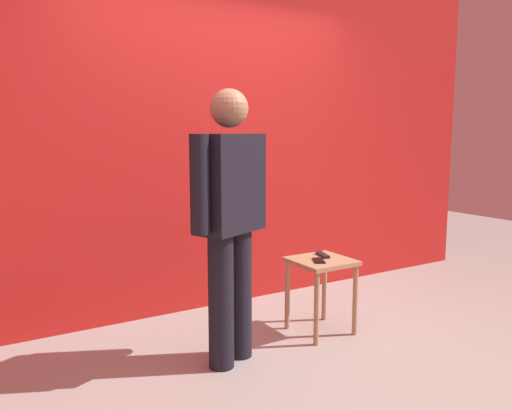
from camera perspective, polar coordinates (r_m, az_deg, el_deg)
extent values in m
plane|color=#9E9991|center=(3.29, 7.53, -17.73)|extent=(12.00, 12.00, 0.00)
cube|color=red|center=(4.18, -4.69, 9.92)|extent=(5.75, 0.12, 3.13)
cylinder|color=black|center=(3.13, -3.96, -10.77)|extent=(0.21, 0.21, 0.83)
cylinder|color=black|center=(3.28, -1.86, -9.90)|extent=(0.21, 0.21, 0.83)
cube|color=black|center=(3.06, -2.98, 2.46)|extent=(0.51, 0.39, 0.59)
cube|color=silver|center=(3.13, -4.71, 3.11)|extent=(0.12, 0.06, 0.50)
cube|color=#384C99|center=(3.13, -4.80, 2.80)|extent=(0.04, 0.03, 0.45)
cylinder|color=black|center=(2.84, -6.35, 2.30)|extent=(0.15, 0.15, 0.56)
cylinder|color=black|center=(3.28, -0.06, 3.11)|extent=(0.15, 0.15, 0.56)
sphere|color=#A87A5B|center=(3.05, -3.04, 10.82)|extent=(0.23, 0.23, 0.23)
cube|color=tan|center=(3.66, 7.36, -6.29)|extent=(0.41, 0.41, 0.03)
cylinder|color=tan|center=(3.51, 6.82, -11.52)|extent=(0.04, 0.04, 0.51)
cylinder|color=tan|center=(3.72, 11.08, -10.47)|extent=(0.04, 0.04, 0.51)
cylinder|color=tan|center=(3.77, 3.54, -10.07)|extent=(0.04, 0.04, 0.51)
cylinder|color=tan|center=(3.97, 7.69, -9.20)|extent=(0.04, 0.04, 0.51)
cube|color=black|center=(3.60, 7.06, -6.22)|extent=(0.13, 0.16, 0.01)
cube|color=black|center=(3.75, 7.51, -5.57)|extent=(0.09, 0.18, 0.02)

